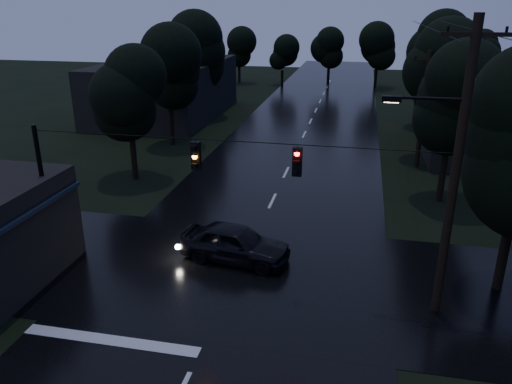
% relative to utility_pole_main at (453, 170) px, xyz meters
% --- Properties ---
extents(main_road, '(12.00, 120.00, 0.02)m').
position_rel_utility_pole_main_xyz_m(main_road, '(-7.41, 19.00, -5.26)').
color(main_road, black).
rests_on(main_road, ground).
extents(cross_street, '(60.00, 9.00, 0.02)m').
position_rel_utility_pole_main_xyz_m(cross_street, '(-7.41, 1.00, -5.26)').
color(cross_street, black).
rests_on(cross_street, ground).
extents(building_far_right, '(10.00, 14.00, 4.40)m').
position_rel_utility_pole_main_xyz_m(building_far_right, '(6.59, 23.00, -3.06)').
color(building_far_right, black).
rests_on(building_far_right, ground).
extents(building_far_left, '(10.00, 16.00, 5.00)m').
position_rel_utility_pole_main_xyz_m(building_far_left, '(-21.41, 29.00, -2.76)').
color(building_far_left, black).
rests_on(building_far_left, ground).
extents(utility_pole_main, '(3.50, 0.30, 10.00)m').
position_rel_utility_pole_main_xyz_m(utility_pole_main, '(0.00, 0.00, 0.00)').
color(utility_pole_main, black).
rests_on(utility_pole_main, ground).
extents(utility_pole_far, '(2.00, 0.30, 7.50)m').
position_rel_utility_pole_main_xyz_m(utility_pole_far, '(0.89, 17.00, -1.38)').
color(utility_pole_far, black).
rests_on(utility_pole_far, ground).
extents(anchor_pole_left, '(0.18, 0.18, 6.00)m').
position_rel_utility_pole_main_xyz_m(anchor_pole_left, '(-14.91, 0.00, -2.26)').
color(anchor_pole_left, black).
rests_on(anchor_pole_left, ground).
extents(span_signals, '(15.00, 0.37, 1.12)m').
position_rel_utility_pole_main_xyz_m(span_signals, '(-6.85, -0.01, -0.01)').
color(span_signals, black).
rests_on(span_signals, ground).
extents(tree_left_a, '(3.92, 3.92, 8.26)m').
position_rel_utility_pole_main_xyz_m(tree_left_a, '(-16.41, 11.00, -0.02)').
color(tree_left_a, black).
rests_on(tree_left_a, ground).
extents(tree_left_b, '(4.20, 4.20, 8.85)m').
position_rel_utility_pole_main_xyz_m(tree_left_b, '(-17.01, 19.00, 0.36)').
color(tree_left_b, black).
rests_on(tree_left_b, ground).
extents(tree_left_c, '(4.48, 4.48, 9.44)m').
position_rel_utility_pole_main_xyz_m(tree_left_c, '(-17.61, 29.00, 0.74)').
color(tree_left_c, black).
rests_on(tree_left_c, ground).
extents(tree_right_a, '(4.20, 4.20, 8.85)m').
position_rel_utility_pole_main_xyz_m(tree_right_a, '(1.59, 11.00, 0.36)').
color(tree_right_a, black).
rests_on(tree_right_a, ground).
extents(tree_right_b, '(4.48, 4.48, 9.44)m').
position_rel_utility_pole_main_xyz_m(tree_right_b, '(2.19, 19.00, 0.74)').
color(tree_right_b, black).
rests_on(tree_right_b, ground).
extents(tree_right_c, '(4.76, 4.76, 10.03)m').
position_rel_utility_pole_main_xyz_m(tree_right_c, '(2.79, 29.00, 1.11)').
color(tree_right_c, black).
rests_on(tree_right_c, ground).
extents(car, '(4.89, 2.52, 1.59)m').
position_rel_utility_pole_main_xyz_m(car, '(-7.78, 2.10, -4.46)').
color(car, black).
rests_on(car, ground).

